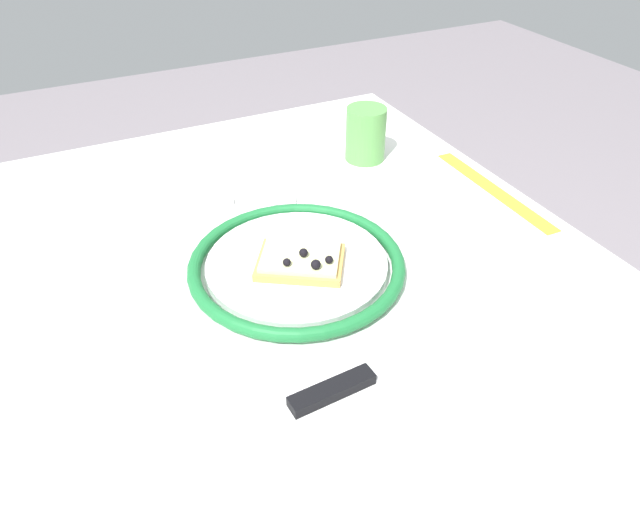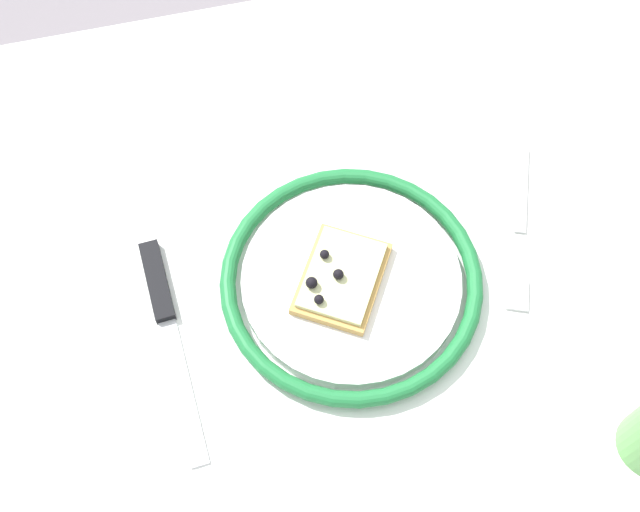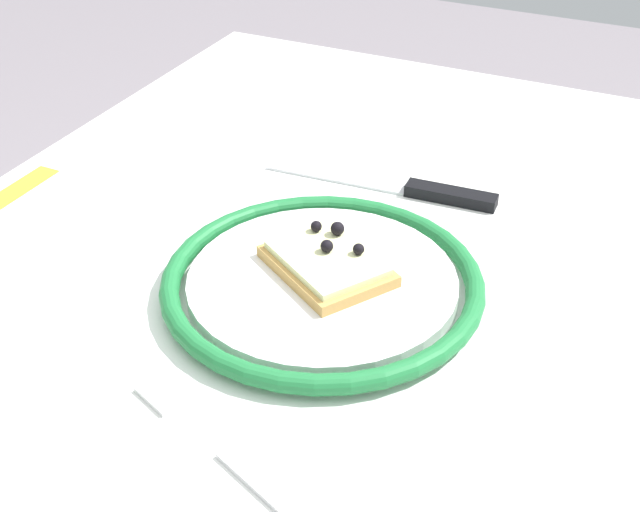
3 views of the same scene
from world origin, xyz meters
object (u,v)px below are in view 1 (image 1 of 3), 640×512
(plate, at_px, (297,265))
(fork, at_px, (229,202))
(measuring_tape, at_px, (493,190))
(dining_table, at_px, (295,339))
(pizza_slice_near, at_px, (301,260))
(cup, at_px, (366,134))
(knife, at_px, (360,378))

(plate, relative_size, fork, 1.39)
(measuring_tape, bearing_deg, fork, -109.91)
(measuring_tape, bearing_deg, plate, -80.82)
(dining_table, bearing_deg, plate, 146.72)
(pizza_slice_near, bearing_deg, plate, -177.15)
(pizza_slice_near, xyz_separation_m, cup, (-0.24, 0.23, 0.02))
(dining_table, xyz_separation_m, plate, (-0.02, 0.01, 0.10))
(plate, distance_m, knife, 0.19)
(fork, bearing_deg, measuring_tape, 69.39)
(dining_table, height_order, knife, knife)
(knife, height_order, fork, knife)
(dining_table, bearing_deg, knife, -0.38)
(pizza_slice_near, bearing_deg, cup, 136.88)
(plate, xyz_separation_m, measuring_tape, (-0.05, 0.35, -0.01))
(plate, relative_size, cup, 3.05)
(plate, height_order, pizza_slice_near, pizza_slice_near)
(dining_table, bearing_deg, measuring_tape, 101.57)
(pizza_slice_near, relative_size, measuring_tape, 0.49)
(knife, bearing_deg, plate, 175.21)
(plate, distance_m, measuring_tape, 0.36)
(cup, bearing_deg, knife, -29.93)
(dining_table, relative_size, pizza_slice_near, 7.81)
(knife, xyz_separation_m, cup, (-0.42, 0.24, 0.04))
(pizza_slice_near, distance_m, knife, 0.18)
(fork, bearing_deg, plate, 6.65)
(fork, bearing_deg, pizza_slice_near, 6.45)
(cup, xyz_separation_m, measuring_tape, (0.18, 0.13, -0.04))
(knife, relative_size, measuring_tape, 0.93)
(pizza_slice_near, distance_m, measuring_tape, 0.36)
(fork, bearing_deg, cup, 98.43)
(dining_table, xyz_separation_m, cup, (-0.25, 0.24, 0.13))
(cup, bearing_deg, fork, -81.57)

